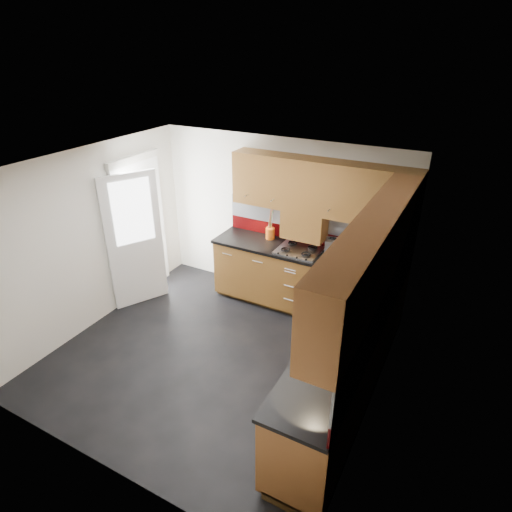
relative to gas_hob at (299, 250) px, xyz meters
The scene contains 14 objects.
room 1.63m from the gas_hob, 107.03° to the right, with size 4.00×3.80×2.64m.
base_cabinets 1.10m from the gas_hob, 50.67° to the right, with size 2.70×3.20×0.95m.
countertop 0.98m from the gas_hob, 51.77° to the right, with size 2.72×3.22×0.04m.
backsplash 1.02m from the gas_hob, 33.28° to the right, with size 2.70×3.20×0.54m.
upper_cabinets 1.36m from the gas_hob, 41.51° to the right, with size 2.50×3.20×0.72m.
extractor_hood 0.37m from the gas_hob, 90.00° to the left, with size 0.60×0.33×0.40m, color brown.
glass_cabinet 1.61m from the gas_hob, 17.76° to the right, with size 0.32×0.80×0.66m.
back_door 2.35m from the gas_hob, 162.10° to the right, with size 0.42×1.19×2.04m.
gas_hob is the anchor object (origin of this frame).
utensil_pot 0.58m from the gas_hob, 160.45° to the left, with size 0.13×0.13×0.47m.
toaster 0.51m from the gas_hob, 20.00° to the left, with size 0.32×0.24×0.21m.
food_processor 1.64m from the gas_hob, 41.69° to the right, with size 0.17×0.17×0.29m.
paper_towel 1.47m from the gas_hob, 35.98° to the right, with size 0.11×0.11×0.22m, color white.
orange_cloth 1.24m from the gas_hob, 18.31° to the right, with size 0.12×0.11×0.01m, color #DB4B18.
Camera 1 is at (2.42, -3.50, 3.56)m, focal length 30.00 mm.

